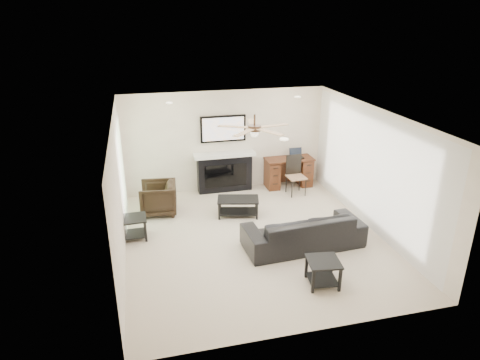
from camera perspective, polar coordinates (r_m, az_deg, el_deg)
The scene contains 10 objects.
room_shell at distance 8.05m, azimuth 3.22°, elevation 3.07°, with size 5.50×5.54×2.52m.
sofa at distance 8.31m, azimuth 8.45°, elevation -6.66°, with size 2.29×0.89×0.67m, color black.
armchair at distance 9.70m, azimuth -10.85°, elevation -2.39°, with size 0.76×0.79×0.72m, color black.
coffee_table at distance 9.48m, azimuth -0.26°, elevation -3.62°, with size 0.90×0.50×0.40m, color black.
end_table_near at distance 7.34m, azimuth 10.98°, elevation -11.99°, with size 0.52×0.52×0.45m, color black.
end_table_left at distance 8.81m, azimuth -13.93°, elevation -6.19°, with size 0.50×0.50×0.45m, color black.
fireplace_unit at distance 10.53m, azimuth -2.08°, elevation 3.40°, with size 1.52×0.34×1.91m, color black.
desk at distance 11.07m, azimuth 6.48°, elevation 1.04°, with size 1.22×0.56×0.76m, color #3A1C0E.
desk_chair at distance 10.55m, azimuth 7.52°, elevation 0.56°, with size 0.42×0.44×0.97m, color black.
laptop at distance 10.96m, azimuth 7.60°, elevation 3.52°, with size 0.33×0.24×0.23m, color black.
Camera 1 is at (-2.08, -7.22, 4.23)m, focal length 32.00 mm.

